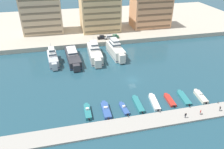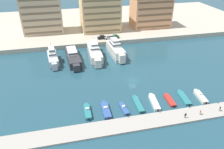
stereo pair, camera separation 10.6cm
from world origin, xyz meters
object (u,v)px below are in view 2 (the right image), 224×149
(yacht_ivory_mid_left, at_px, (95,53))
(motorboat_teal_far_left, at_px, (88,112))
(yacht_silver_far_left, at_px, (53,58))
(car_green_mid_left, at_px, (115,36))
(pedestrian_far_side, at_px, (201,112))
(motorboat_teal_mid_right, at_px, (184,98))
(motorboat_teal_center_left, at_px, (138,104))
(motorboat_cream_right, at_px, (201,97))
(pedestrian_mid_deck, at_px, (186,115))
(motorboat_blue_mid_left, at_px, (124,109))
(motorboat_red_center_right, at_px, (170,100))
(yacht_ivory_center_left, at_px, (116,50))
(yacht_charcoal_left, at_px, (73,57))
(car_black_far_left, at_px, (102,37))
(car_silver_left, at_px, (109,37))
(pedestrian_near_edge, at_px, (220,108))
(motorboat_white_center, at_px, (154,102))
(motorboat_blue_left, at_px, (106,110))

(yacht_ivory_mid_left, height_order, motorboat_teal_far_left, yacht_ivory_mid_left)
(yacht_silver_far_left, bearing_deg, car_green_mid_left, 29.15)
(pedestrian_far_side, bearing_deg, motorboat_teal_mid_right, 92.01)
(motorboat_teal_center_left, distance_m, pedestrian_far_side, 17.41)
(motorboat_teal_mid_right, relative_size, motorboat_cream_right, 1.09)
(motorboat_teal_center_left, distance_m, motorboat_cream_right, 20.21)
(pedestrian_mid_deck, bearing_deg, motorboat_blue_mid_left, 152.83)
(pedestrian_far_side, bearing_deg, motorboat_red_center_right, 122.49)
(yacht_ivory_center_left, bearing_deg, pedestrian_far_side, -72.88)
(yacht_charcoal_left, xyz_separation_m, motorboat_teal_center_left, (16.63, -34.67, -1.34))
(yacht_charcoal_left, bearing_deg, car_black_far_left, 47.09)
(motorboat_teal_center_left, xyz_separation_m, pedestrian_far_side, (15.25, -8.33, 1.07))
(yacht_ivory_center_left, bearing_deg, motorboat_teal_mid_right, -69.59)
(yacht_silver_far_left, relative_size, motorboat_blue_mid_left, 2.40)
(car_silver_left, relative_size, pedestrian_near_edge, 2.53)
(yacht_ivory_center_left, relative_size, motorboat_blue_mid_left, 2.89)
(pedestrian_far_side, bearing_deg, motorboat_cream_right, 56.60)
(motorboat_teal_far_left, height_order, pedestrian_mid_deck, pedestrian_mid_deck)
(motorboat_teal_far_left, xyz_separation_m, motorboat_cream_right, (35.26, -0.72, 0.04))
(pedestrian_near_edge, bearing_deg, motorboat_white_center, 154.20)
(car_black_far_left, bearing_deg, car_green_mid_left, -2.91)
(yacht_silver_far_left, height_order, motorboat_teal_center_left, yacht_silver_far_left)
(yacht_ivory_mid_left, height_order, car_black_far_left, yacht_ivory_mid_left)
(motorboat_blue_mid_left, relative_size, car_black_far_left, 1.49)
(yacht_silver_far_left, distance_m, yacht_charcoal_left, 8.02)
(pedestrian_near_edge, bearing_deg, motorboat_teal_mid_right, 128.65)
(pedestrian_mid_deck, bearing_deg, pedestrian_far_side, 4.37)
(motorboat_white_center, relative_size, motorboat_red_center_right, 1.23)
(yacht_charcoal_left, height_order, yacht_ivory_center_left, yacht_ivory_center_left)
(yacht_charcoal_left, distance_m, pedestrian_near_edge, 57.37)
(motorboat_white_center, xyz_separation_m, pedestrian_mid_deck, (5.43, -8.45, 1.08))
(yacht_ivory_center_left, relative_size, motorboat_red_center_right, 2.63)
(motorboat_teal_far_left, xyz_separation_m, car_green_mid_left, (20.21, 50.87, 2.54))
(yacht_silver_far_left, relative_size, pedestrian_near_edge, 9.06)
(car_green_mid_left, xyz_separation_m, pedestrian_near_edge, (16.36, -58.96, -1.55))
(car_black_far_left, bearing_deg, motorboat_blue_mid_left, -93.54)
(motorboat_teal_far_left, bearing_deg, motorboat_teal_center_left, 0.44)
(car_silver_left, xyz_separation_m, pedestrian_far_side, (13.27, -58.82, -1.54))
(motorboat_blue_left, bearing_deg, yacht_ivory_center_left, 72.06)
(motorboat_blue_left, relative_size, car_silver_left, 1.92)
(yacht_ivory_center_left, bearing_deg, yacht_silver_far_left, -177.37)
(motorboat_teal_far_left, bearing_deg, motorboat_white_center, -0.38)
(motorboat_white_center, bearing_deg, motorboat_teal_mid_right, 1.31)
(motorboat_blue_mid_left, bearing_deg, motorboat_teal_center_left, 11.91)
(motorboat_red_center_right, xyz_separation_m, car_black_far_left, (-11.46, 51.33, 2.68))
(motorboat_blue_left, xyz_separation_m, pedestrian_far_side, (25.16, -7.60, 0.95))
(motorboat_blue_mid_left, bearing_deg, pedestrian_mid_deck, -27.17)
(yacht_ivory_center_left, bearing_deg, motorboat_blue_mid_left, -99.94)
(motorboat_teal_mid_right, xyz_separation_m, pedestrian_far_side, (0.29, -8.31, 1.15))
(yacht_ivory_center_left, bearing_deg, motorboat_red_center_right, -76.86)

